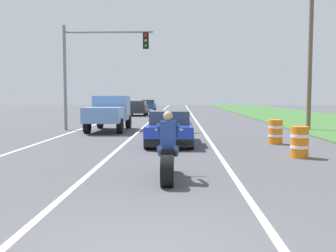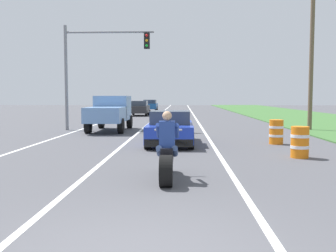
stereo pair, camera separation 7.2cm
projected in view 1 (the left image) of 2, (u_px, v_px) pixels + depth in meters
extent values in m
cube|color=white|center=(88.00, 127.00, 24.76)|extent=(0.14, 120.00, 0.01)
cube|color=white|center=(200.00, 127.00, 24.55)|extent=(0.14, 120.00, 0.01)
cube|color=white|center=(144.00, 127.00, 24.66)|extent=(0.14, 120.00, 0.01)
cylinder|color=black|center=(167.00, 171.00, 8.33)|extent=(0.28, 0.69, 0.69)
cylinder|color=black|center=(169.00, 161.00, 9.87)|extent=(0.12, 0.63, 0.63)
cube|color=black|center=(168.00, 153.00, 9.13)|extent=(0.28, 1.10, 0.36)
cylinder|color=#B2B2B7|center=(169.00, 147.00, 9.77)|extent=(0.08, 0.36, 0.73)
cylinder|color=#A5A5AA|center=(169.00, 130.00, 9.71)|extent=(0.70, 0.05, 0.05)
cube|color=navy|center=(168.00, 134.00, 8.86)|extent=(0.36, 0.24, 0.60)
sphere|color=tan|center=(168.00, 116.00, 8.83)|extent=(0.22, 0.22, 0.22)
cylinder|color=#384C7A|center=(160.00, 151.00, 8.93)|extent=(0.14, 0.47, 0.32)
cylinder|color=navy|center=(159.00, 131.00, 9.16)|extent=(0.10, 0.51, 0.40)
cylinder|color=#384C7A|center=(176.00, 151.00, 8.92)|extent=(0.14, 0.47, 0.32)
cylinder|color=navy|center=(178.00, 131.00, 9.15)|extent=(0.10, 0.51, 0.40)
cube|color=#1E38B2|center=(170.00, 131.00, 15.85)|extent=(1.80, 4.30, 0.64)
cube|color=#333D4C|center=(170.00, 117.00, 15.60)|extent=(1.56, 1.70, 0.52)
cube|color=black|center=(169.00, 143.00, 13.82)|extent=(1.76, 0.20, 0.28)
cylinder|color=black|center=(153.00, 132.00, 17.48)|extent=(0.24, 0.64, 0.64)
cylinder|color=black|center=(188.00, 133.00, 17.43)|extent=(0.24, 0.64, 0.64)
cylinder|color=black|center=(147.00, 140.00, 14.29)|extent=(0.24, 0.64, 0.64)
cylinder|color=black|center=(190.00, 141.00, 14.24)|extent=(0.24, 0.64, 0.64)
cube|color=#6B93C6|center=(112.00, 108.00, 22.69)|extent=(1.90, 2.10, 1.40)
cube|color=#333D4C|center=(113.00, 101.00, 23.01)|extent=(1.67, 0.29, 0.57)
cube|color=#6B93C6|center=(105.00, 115.00, 20.47)|extent=(1.90, 2.70, 0.80)
cylinder|color=black|center=(100.00, 122.00, 23.58)|extent=(0.28, 0.80, 0.80)
cylinder|color=black|center=(128.00, 122.00, 23.53)|extent=(0.28, 0.80, 0.80)
cylinder|color=black|center=(87.00, 126.00, 20.24)|extent=(0.28, 0.80, 0.80)
cylinder|color=black|center=(120.00, 126.00, 20.19)|extent=(0.28, 0.80, 0.80)
cylinder|color=gray|center=(65.00, 78.00, 22.17)|extent=(0.18, 0.18, 6.00)
cylinder|color=gray|center=(108.00, 32.00, 21.89)|extent=(5.08, 0.12, 0.12)
cube|color=black|center=(146.00, 41.00, 21.87)|extent=(0.32, 0.24, 0.90)
sphere|color=red|center=(146.00, 35.00, 21.71)|extent=(0.16, 0.16, 0.16)
sphere|color=orange|center=(146.00, 40.00, 21.73)|extent=(0.16, 0.16, 0.16)
sphere|color=green|center=(146.00, 45.00, 21.75)|extent=(0.16, 0.16, 0.16)
cylinder|color=brown|center=(310.00, 53.00, 21.71)|extent=(0.24, 0.24, 8.75)
cylinder|color=orange|center=(300.00, 142.00, 12.29)|extent=(0.56, 0.56, 1.00)
cylinder|color=white|center=(300.00, 136.00, 12.27)|extent=(0.58, 0.58, 0.10)
cylinder|color=white|center=(299.00, 147.00, 12.30)|extent=(0.58, 0.58, 0.10)
cylinder|color=orange|center=(276.00, 132.00, 15.79)|extent=(0.56, 0.56, 1.00)
cylinder|color=white|center=(276.00, 127.00, 15.78)|extent=(0.58, 0.58, 0.10)
cylinder|color=white|center=(276.00, 136.00, 15.81)|extent=(0.58, 0.58, 0.10)
cube|color=#262628|center=(138.00, 109.00, 38.84)|extent=(1.76, 4.00, 0.70)
cube|color=#333D4C|center=(138.00, 103.00, 38.59)|extent=(1.56, 2.00, 0.50)
cylinder|color=black|center=(132.00, 112.00, 40.28)|extent=(0.20, 0.60, 0.60)
cylinder|color=black|center=(147.00, 112.00, 40.24)|extent=(0.20, 0.60, 0.60)
cylinder|color=black|center=(128.00, 113.00, 37.49)|extent=(0.20, 0.60, 0.60)
cylinder|color=black|center=(145.00, 113.00, 37.44)|extent=(0.20, 0.60, 0.60)
cube|color=#194C8C|center=(149.00, 106.00, 50.82)|extent=(1.76, 4.00, 0.70)
cube|color=#333D4C|center=(148.00, 102.00, 50.58)|extent=(1.56, 2.00, 0.50)
cylinder|color=black|center=(143.00, 108.00, 52.27)|extent=(0.20, 0.60, 0.60)
cylinder|color=black|center=(155.00, 108.00, 52.22)|extent=(0.20, 0.60, 0.60)
cylinder|color=black|center=(141.00, 109.00, 49.48)|extent=(0.20, 0.60, 0.60)
cylinder|color=black|center=(154.00, 109.00, 49.43)|extent=(0.20, 0.60, 0.60)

